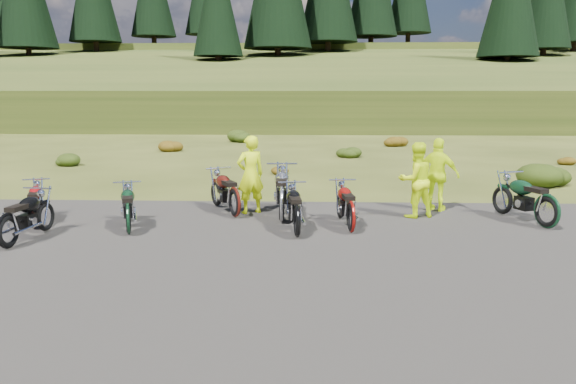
{
  "coord_description": "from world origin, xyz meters",
  "views": [
    {
      "loc": [
        0.75,
        -10.95,
        3.01
      ],
      "look_at": [
        0.28,
        1.25,
        0.79
      ],
      "focal_mm": 35.0,
      "sensor_mm": 36.0,
      "label": 1
    }
  ],
  "objects_px": {
    "motorcycle_0": "(10,250)",
    "motorcycle_3": "(282,223)",
    "person_middle": "(250,176)",
    "motorcycle_7": "(545,229)"
  },
  "relations": [
    {
      "from": "motorcycle_0",
      "to": "person_middle",
      "type": "height_order",
      "value": "person_middle"
    },
    {
      "from": "motorcycle_3",
      "to": "person_middle",
      "type": "height_order",
      "value": "person_middle"
    },
    {
      "from": "motorcycle_0",
      "to": "motorcycle_7",
      "type": "bearing_deg",
      "value": -74.33
    },
    {
      "from": "motorcycle_3",
      "to": "motorcycle_7",
      "type": "xyz_separation_m",
      "value": [
        5.83,
        -0.37,
        0.0
      ]
    },
    {
      "from": "motorcycle_0",
      "to": "person_middle",
      "type": "distance_m",
      "value": 5.52
    },
    {
      "from": "motorcycle_0",
      "to": "motorcycle_3",
      "type": "relative_size",
      "value": 0.83
    },
    {
      "from": "motorcycle_3",
      "to": "motorcycle_7",
      "type": "relative_size",
      "value": 1.09
    },
    {
      "from": "motorcycle_0",
      "to": "person_middle",
      "type": "bearing_deg",
      "value": -47.18
    },
    {
      "from": "person_middle",
      "to": "motorcycle_3",
      "type": "bearing_deg",
      "value": 103.22
    },
    {
      "from": "motorcycle_0",
      "to": "motorcycle_7",
      "type": "xyz_separation_m",
      "value": [
        10.94,
        2.01,
        0.0
      ]
    }
  ]
}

